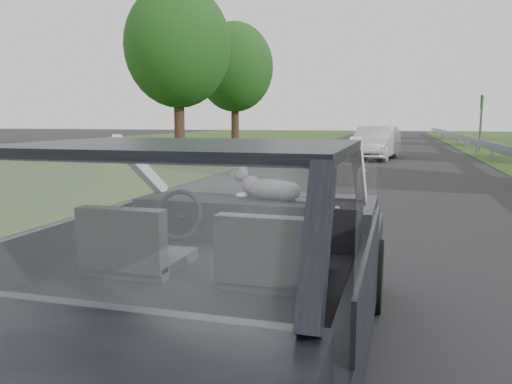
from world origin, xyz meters
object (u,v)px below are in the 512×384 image
Objects in this scene: subject_car at (217,260)px; cat at (271,188)px; highway_sign at (481,123)px; other_car at (375,143)px.

subject_car is 0.76m from cat.
highway_sign is (4.67, 23.62, 0.29)m from cat.
cat is 0.14× the size of other_car.
subject_car is 24.75m from highway_sign.
highway_sign reaches higher than cat.
other_car reaches higher than cat.
cat is at bearing -88.03° from highway_sign.
subject_car is at bearing -81.99° from other_car.
subject_car is 17.64m from other_car.
cat is 17.00m from other_car.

